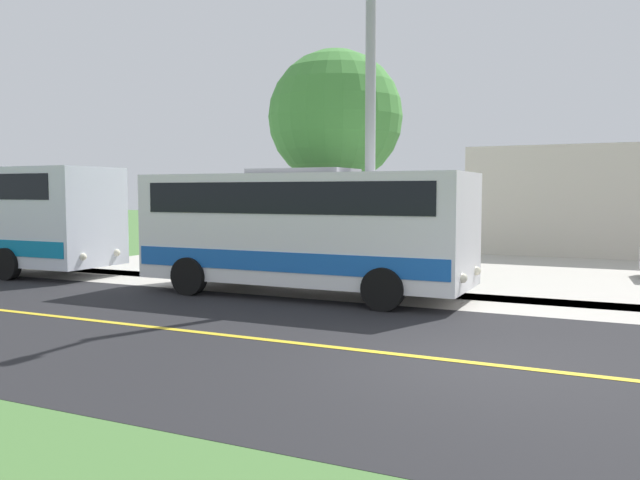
{
  "coord_description": "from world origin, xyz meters",
  "views": [
    {
      "loc": [
        9.15,
        2.02,
        2.43
      ],
      "look_at": [
        -3.5,
        -3.95,
        1.4
      ],
      "focal_mm": 36.49,
      "sensor_mm": 36.0,
      "label": 1
    }
  ],
  "objects": [
    {
      "name": "ground_plane",
      "position": [
        0.0,
        0.0,
        0.0
      ],
      "size": [
        120.0,
        120.0,
        0.0
      ],
      "primitive_type": "plane",
      "color": "#477238"
    },
    {
      "name": "road_surface",
      "position": [
        0.0,
        0.0,
        0.0
      ],
      "size": [
        8.0,
        100.0,
        0.01
      ],
      "primitive_type": "cube",
      "color": "black",
      "rests_on": "ground"
    },
    {
      "name": "sidewalk",
      "position": [
        -5.2,
        0.0,
        0.0
      ],
      "size": [
        2.4,
        100.0,
        0.01
      ],
      "primitive_type": "cube",
      "color": "#B2ADA3",
      "rests_on": "ground"
    },
    {
      "name": "road_centre_line",
      "position": [
        0.0,
        0.0,
        0.01
      ],
      "size": [
        0.16,
        100.0,
        0.0
      ],
      "primitive_type": "cube",
      "color": "gold",
      "rests_on": "ground"
    },
    {
      "name": "shuttle_bus_front",
      "position": [
        -4.52,
        -4.86,
        1.64
      ],
      "size": [
        2.69,
        7.94,
        2.98
      ],
      "color": "white",
      "rests_on": "ground"
    },
    {
      "name": "street_light_pole",
      "position": [
        -4.88,
        -3.37,
        4.45
      ],
      "size": [
        1.97,
        0.24,
        8.08
      ],
      "color": "#9E9EA3",
      "rests_on": "ground"
    },
    {
      "name": "tree_curbside",
      "position": [
        -7.4,
        -5.32,
        4.46
      ],
      "size": [
        3.7,
        3.7,
        6.33
      ],
      "color": "#4C3826",
      "rests_on": "ground"
    }
  ]
}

